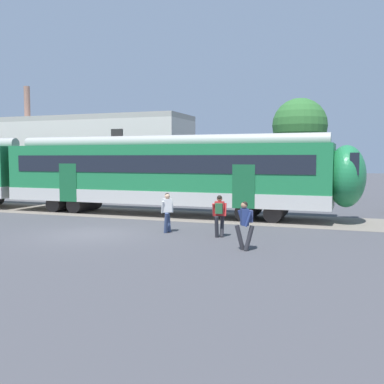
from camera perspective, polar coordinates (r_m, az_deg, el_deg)
The scene contains 8 objects.
ground_plane at distance 18.91m, azimuth -12.81°, elevation -5.24°, with size 160.00×160.00×0.00m, color #424247.
track_bed at distance 30.81m, azimuth -22.98°, elevation -1.77°, with size 80.00×4.40×0.01m, color slate.
commuter_train at distance 29.02m, azimuth -19.52°, elevation 2.42°, with size 38.05×3.07×4.73m.
pedestrian_white at distance 18.72m, azimuth -3.17°, elevation -2.17°, with size 0.51×0.70×1.67m.
pedestrian_red at distance 17.60m, azimuth 3.50°, elevation -2.60°, with size 0.54×0.68×1.67m.
pedestrian_navy at distance 15.22m, azimuth 6.78°, elevation -3.72°, with size 0.71×0.52×1.67m.
background_building at distance 38.13m, azimuth -13.78°, elevation 4.39°, with size 18.02×5.00×9.20m.
street_tree_right at distance 33.65m, azimuth 13.52°, elevation 8.17°, with size 3.93×3.93×7.40m.
Camera 1 is at (10.11, -15.66, 3.13)m, focal length 42.00 mm.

